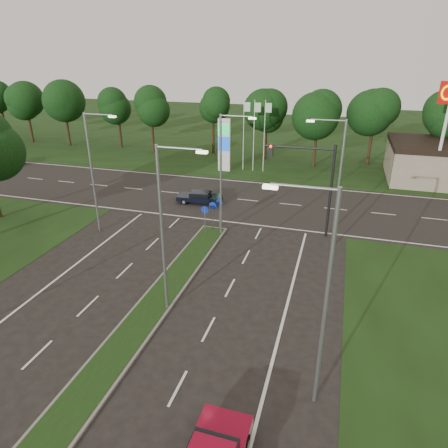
# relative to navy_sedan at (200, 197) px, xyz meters

# --- Properties ---
(ground) EXTENTS (160.00, 160.00, 0.00)m
(ground) POSITION_rel_navy_sedan_xyz_m (3.09, -22.04, -0.59)
(ground) COLOR black
(ground) RESTS_ON ground
(verge_far) EXTENTS (160.00, 50.00, 0.02)m
(verge_far) POSITION_rel_navy_sedan_xyz_m (3.09, 32.96, -0.59)
(verge_far) COLOR black
(verge_far) RESTS_ON ground
(cross_road) EXTENTS (160.00, 12.00, 0.02)m
(cross_road) POSITION_rel_navy_sedan_xyz_m (3.09, 1.96, -0.59)
(cross_road) COLOR black
(cross_road) RESTS_ON ground
(median_kerb) EXTENTS (2.00, 26.00, 0.12)m
(median_kerb) POSITION_rel_navy_sedan_xyz_m (3.09, -18.04, -0.53)
(median_kerb) COLOR slate
(median_kerb) RESTS_ON ground
(streetlight_median_near) EXTENTS (2.53, 0.22, 9.00)m
(streetlight_median_near) POSITION_rel_navy_sedan_xyz_m (4.09, -16.04, 4.49)
(streetlight_median_near) COLOR gray
(streetlight_median_near) RESTS_ON ground
(streetlight_median_far) EXTENTS (2.53, 0.22, 9.00)m
(streetlight_median_far) POSITION_rel_navy_sedan_xyz_m (4.09, -6.04, 4.49)
(streetlight_median_far) COLOR gray
(streetlight_median_far) RESTS_ON ground
(streetlight_left_far) EXTENTS (2.53, 0.22, 9.00)m
(streetlight_left_far) POSITION_rel_navy_sedan_xyz_m (-5.21, -8.04, 4.49)
(streetlight_left_far) COLOR gray
(streetlight_left_far) RESTS_ON ground
(streetlight_right_far) EXTENTS (2.53, 0.22, 9.00)m
(streetlight_right_far) POSITION_rel_navy_sedan_xyz_m (11.89, -6.04, 4.49)
(streetlight_right_far) COLOR gray
(streetlight_right_far) RESTS_ON ground
(streetlight_right_near) EXTENTS (2.53, 0.22, 9.00)m
(streetlight_right_near) POSITION_rel_navy_sedan_xyz_m (11.89, -20.04, 4.49)
(streetlight_right_near) COLOR gray
(streetlight_right_near) RESTS_ON ground
(traffic_signal) EXTENTS (5.10, 0.42, 7.00)m
(traffic_signal) POSITION_rel_navy_sedan_xyz_m (10.28, -4.04, 4.06)
(traffic_signal) COLOR black
(traffic_signal) RESTS_ON ground
(median_signs) EXTENTS (1.16, 1.76, 2.38)m
(median_signs) POSITION_rel_navy_sedan_xyz_m (3.09, -5.64, 1.12)
(median_signs) COLOR gray
(median_signs) RESTS_ON ground
(gas_pylon) EXTENTS (5.80, 1.26, 8.00)m
(gas_pylon) POSITION_rel_navy_sedan_xyz_m (-0.70, 11.01, 2.61)
(gas_pylon) COLOR silver
(gas_pylon) RESTS_ON ground
(treeline_far) EXTENTS (6.00, 6.00, 9.90)m
(treeline_far) POSITION_rel_navy_sedan_xyz_m (3.19, 17.89, 6.24)
(treeline_far) COLOR black
(treeline_far) RESTS_ON ground
(navy_sedan) EXTENTS (4.11, 1.97, 1.10)m
(navy_sedan) POSITION_rel_navy_sedan_xyz_m (0.00, 0.00, 0.00)
(navy_sedan) COLOR black
(navy_sedan) RESTS_ON ground
(far_car_a) EXTENTS (4.05, 2.85, 1.07)m
(far_car_a) POSITION_rel_navy_sedan_xyz_m (-27.02, 5.65, -0.01)
(far_car_a) COLOR gray
(far_car_a) RESTS_ON ground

